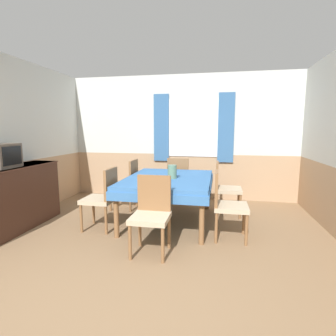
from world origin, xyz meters
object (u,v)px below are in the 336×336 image
at_px(chair_right_far, 225,186).
at_px(tv, 4,156).
at_px(sideboard, 14,198).
at_px(chair_left_near, 103,196).
at_px(dining_table, 169,183).
at_px(chair_head_window, 179,178).
at_px(chair_head_near, 152,211).
at_px(vase, 172,172).
at_px(chair_left_far, 127,182).
at_px(chair_right_near, 226,202).

height_order(chair_right_far, tv, tv).
bearing_deg(sideboard, chair_left_near, 11.68).
distance_m(dining_table, chair_head_window, 1.09).
bearing_deg(chair_head_near, sideboard, -7.95).
height_order(chair_head_near, tv, tv).
bearing_deg(tv, vase, 20.39).
distance_m(chair_left_near, chair_head_near, 1.05).
xyz_separation_m(chair_left_near, tv, (-1.28, -0.38, 0.61)).
height_order(dining_table, tv, tv).
xyz_separation_m(chair_left_far, tv, (-1.28, -1.42, 0.61)).
bearing_deg(chair_right_near, chair_left_near, -90.00).
bearing_deg(chair_right_far, chair_left_near, -59.64).
bearing_deg(chair_right_far, dining_table, -59.64).
relative_size(chair_head_window, tv, 2.27).
xyz_separation_m(chair_head_near, tv, (-2.16, 0.18, 0.61)).
height_order(sideboard, tv, tv).
height_order(chair_right_far, vase, vase).
bearing_deg(dining_table, chair_head_near, -90.00).
xyz_separation_m(dining_table, chair_left_far, (-0.89, 0.52, -0.12)).
distance_m(chair_left_near, sideboard, 1.30).
distance_m(chair_right_near, vase, 0.99).
bearing_deg(sideboard, chair_head_window, 40.82).
distance_m(sideboard, vase, 2.37).
distance_m(chair_left_near, chair_head_window, 1.83).
relative_size(chair_left_far, tv, 2.27).
xyz_separation_m(chair_right_far, chair_head_near, (-0.89, -1.60, 0.00)).
bearing_deg(chair_right_near, sideboard, -85.05).
xyz_separation_m(chair_right_far, chair_right_near, (0.00, -1.04, 0.00)).
xyz_separation_m(chair_right_far, chair_left_far, (-1.77, 0.00, 0.00)).
bearing_deg(dining_table, sideboard, -160.10).
relative_size(chair_left_far, sideboard, 0.59).
bearing_deg(vase, chair_head_window, 93.46).
xyz_separation_m(chair_head_near, chair_head_window, (-0.00, 2.17, 0.00)).
bearing_deg(tv, chair_right_near, 7.16).
xyz_separation_m(chair_left_near, chair_right_far, (1.77, 1.04, 0.00)).
height_order(chair_left_far, vase, vase).
relative_size(chair_left_far, chair_head_window, 1.00).
height_order(chair_left_near, chair_right_far, same).
bearing_deg(chair_left_far, chair_right_near, -120.36).
bearing_deg(chair_head_window, vase, -86.54).
bearing_deg(sideboard, chair_right_far, 23.13).
bearing_deg(tv, dining_table, 22.64).
bearing_deg(chair_head_near, vase, -93.95).
bearing_deg(chair_head_window, chair_left_near, -118.92).
xyz_separation_m(chair_right_near, chair_head_window, (-0.89, 1.60, 0.00)).
bearing_deg(chair_head_window, chair_right_far, -32.55).
height_order(tv, vase, tv).
distance_m(dining_table, tv, 2.40).
bearing_deg(chair_left_near, chair_left_far, 0.00).
relative_size(chair_left_near, vase, 4.40).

